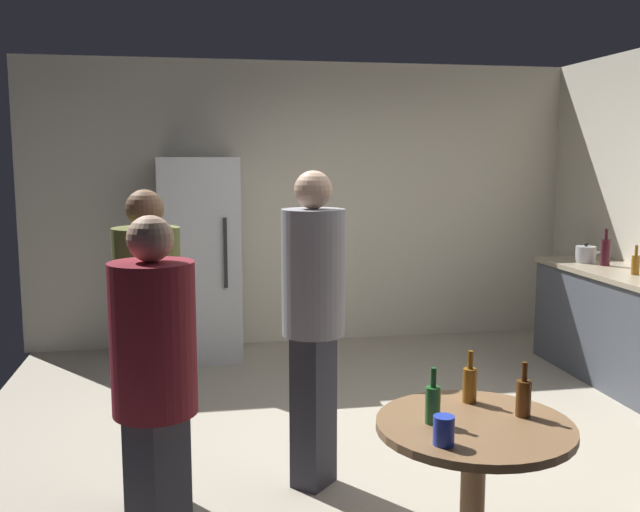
{
  "coord_description": "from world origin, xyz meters",
  "views": [
    {
      "loc": [
        -1.09,
        -4.13,
        1.79
      ],
      "look_at": [
        -0.28,
        0.33,
        1.16
      ],
      "focal_mm": 39.57,
      "sensor_mm": 36.0,
      "label": 1
    }
  ],
  "objects_px": {
    "wine_bottle_on_counter": "(606,252)",
    "plastic_cup_blue": "(444,430)",
    "foreground_table": "(474,447)",
    "person_in_gray_shirt": "(313,305)",
    "kettle": "(586,254)",
    "person_in_olive_shirt": "(149,323)",
    "refrigerator": "(200,259)",
    "person_in_maroon_shirt": "(155,379)",
    "beer_bottle_on_counter": "(636,264)",
    "beer_bottle_brown": "(523,397)",
    "beer_bottle_amber": "(470,383)",
    "beer_bottle_green": "(433,403)"
  },
  "relations": [
    {
      "from": "refrigerator",
      "to": "foreground_table",
      "type": "relative_size",
      "value": 2.25
    },
    {
      "from": "foreground_table",
      "to": "person_in_gray_shirt",
      "type": "height_order",
      "value": "person_in_gray_shirt"
    },
    {
      "from": "beer_bottle_amber",
      "to": "foreground_table",
      "type": "bearing_deg",
      "value": -106.86
    },
    {
      "from": "beer_bottle_on_counter",
      "to": "beer_bottle_amber",
      "type": "height_order",
      "value": "beer_bottle_on_counter"
    },
    {
      "from": "refrigerator",
      "to": "beer_bottle_brown",
      "type": "relative_size",
      "value": 7.83
    },
    {
      "from": "foreground_table",
      "to": "refrigerator",
      "type": "bearing_deg",
      "value": 105.49
    },
    {
      "from": "beer_bottle_on_counter",
      "to": "person_in_olive_shirt",
      "type": "distance_m",
      "value": 3.79
    },
    {
      "from": "beer_bottle_on_counter",
      "to": "person_in_olive_shirt",
      "type": "xyz_separation_m",
      "value": [
        -3.59,
        -1.22,
        -0.03
      ]
    },
    {
      "from": "refrigerator",
      "to": "kettle",
      "type": "bearing_deg",
      "value": -14.36
    },
    {
      "from": "beer_bottle_on_counter",
      "to": "person_in_maroon_shirt",
      "type": "height_order",
      "value": "person_in_maroon_shirt"
    },
    {
      "from": "beer_bottle_brown",
      "to": "person_in_olive_shirt",
      "type": "xyz_separation_m",
      "value": [
        -1.56,
        1.02,
        0.14
      ]
    },
    {
      "from": "wine_bottle_on_counter",
      "to": "foreground_table",
      "type": "bearing_deg",
      "value": -129.85
    },
    {
      "from": "kettle",
      "to": "beer_bottle_green",
      "type": "distance_m",
      "value": 3.77
    },
    {
      "from": "beer_bottle_on_counter",
      "to": "person_in_maroon_shirt",
      "type": "xyz_separation_m",
      "value": [
        -3.52,
        -2.04,
        -0.07
      ]
    },
    {
      "from": "wine_bottle_on_counter",
      "to": "plastic_cup_blue",
      "type": "xyz_separation_m",
      "value": [
        -2.49,
        -2.93,
        -0.23
      ]
    },
    {
      "from": "beer_bottle_amber",
      "to": "beer_bottle_on_counter",
      "type": "bearing_deg",
      "value": 43.14
    },
    {
      "from": "beer_bottle_on_counter",
      "to": "beer_bottle_brown",
      "type": "relative_size",
      "value": 1.0
    },
    {
      "from": "beer_bottle_amber",
      "to": "refrigerator",
      "type": "bearing_deg",
      "value": 107.49
    },
    {
      "from": "beer_bottle_green",
      "to": "person_in_gray_shirt",
      "type": "height_order",
      "value": "person_in_gray_shirt"
    },
    {
      "from": "wine_bottle_on_counter",
      "to": "beer_bottle_on_counter",
      "type": "bearing_deg",
      "value": -94.41
    },
    {
      "from": "refrigerator",
      "to": "beer_bottle_green",
      "type": "relative_size",
      "value": 7.83
    },
    {
      "from": "kettle",
      "to": "beer_bottle_on_counter",
      "type": "relative_size",
      "value": 1.06
    },
    {
      "from": "wine_bottle_on_counter",
      "to": "beer_bottle_green",
      "type": "distance_m",
      "value": 3.67
    },
    {
      "from": "plastic_cup_blue",
      "to": "foreground_table",
      "type": "bearing_deg",
      "value": 42.97
    },
    {
      "from": "kettle",
      "to": "person_in_maroon_shirt",
      "type": "xyz_separation_m",
      "value": [
        -3.49,
        -2.7,
        -0.05
      ]
    },
    {
      "from": "kettle",
      "to": "beer_bottle_green",
      "type": "bearing_deg",
      "value": -129.49
    },
    {
      "from": "wine_bottle_on_counter",
      "to": "beer_bottle_amber",
      "type": "xyz_separation_m",
      "value": [
        -2.22,
        -2.51,
        -0.2
      ]
    },
    {
      "from": "beer_bottle_brown",
      "to": "person_in_gray_shirt",
      "type": "relative_size",
      "value": 0.13
    },
    {
      "from": "plastic_cup_blue",
      "to": "person_in_olive_shirt",
      "type": "relative_size",
      "value": 0.07
    },
    {
      "from": "wine_bottle_on_counter",
      "to": "plastic_cup_blue",
      "type": "distance_m",
      "value": 3.85
    },
    {
      "from": "foreground_table",
      "to": "person_in_maroon_shirt",
      "type": "height_order",
      "value": "person_in_maroon_shirt"
    },
    {
      "from": "wine_bottle_on_counter",
      "to": "beer_bottle_on_counter",
      "type": "distance_m",
      "value": 0.47
    },
    {
      "from": "kettle",
      "to": "beer_bottle_green",
      "type": "height_order",
      "value": "kettle"
    },
    {
      "from": "beer_bottle_green",
      "to": "beer_bottle_on_counter",
      "type": "bearing_deg",
      "value": 42.91
    },
    {
      "from": "beer_bottle_green",
      "to": "person_in_olive_shirt",
      "type": "height_order",
      "value": "person_in_olive_shirt"
    },
    {
      "from": "wine_bottle_on_counter",
      "to": "person_in_maroon_shirt",
      "type": "height_order",
      "value": "person_in_maroon_shirt"
    },
    {
      "from": "kettle",
      "to": "beer_bottle_brown",
      "type": "relative_size",
      "value": 1.06
    },
    {
      "from": "person_in_olive_shirt",
      "to": "refrigerator",
      "type": "bearing_deg",
      "value": 131.5
    },
    {
      "from": "foreground_table",
      "to": "beer_bottle_brown",
      "type": "height_order",
      "value": "beer_bottle_brown"
    },
    {
      "from": "beer_bottle_on_counter",
      "to": "person_in_maroon_shirt",
      "type": "bearing_deg",
      "value": -149.87
    },
    {
      "from": "beer_bottle_on_counter",
      "to": "beer_bottle_amber",
      "type": "relative_size",
      "value": 1.0
    },
    {
      "from": "beer_bottle_brown",
      "to": "plastic_cup_blue",
      "type": "height_order",
      "value": "beer_bottle_brown"
    },
    {
      "from": "foreground_table",
      "to": "person_in_olive_shirt",
      "type": "distance_m",
      "value": 1.73
    },
    {
      "from": "kettle",
      "to": "person_in_olive_shirt",
      "type": "height_order",
      "value": "person_in_olive_shirt"
    },
    {
      "from": "person_in_maroon_shirt",
      "to": "person_in_gray_shirt",
      "type": "distance_m",
      "value": 1.16
    },
    {
      "from": "beer_bottle_amber",
      "to": "beer_bottle_brown",
      "type": "height_order",
      "value": "same"
    },
    {
      "from": "refrigerator",
      "to": "person_in_maroon_shirt",
      "type": "distance_m",
      "value": 3.54
    },
    {
      "from": "kettle",
      "to": "person_in_maroon_shirt",
      "type": "bearing_deg",
      "value": -142.32
    },
    {
      "from": "wine_bottle_on_counter",
      "to": "person_in_gray_shirt",
      "type": "xyz_separation_m",
      "value": [
        -2.76,
        -1.66,
        -0.0
      ]
    },
    {
      "from": "refrigerator",
      "to": "beer_bottle_amber",
      "type": "height_order",
      "value": "refrigerator"
    }
  ]
}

